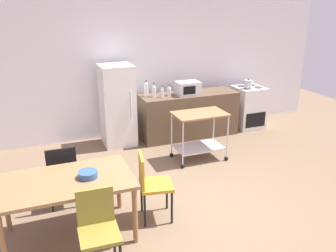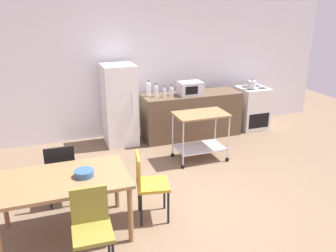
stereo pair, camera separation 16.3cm
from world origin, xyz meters
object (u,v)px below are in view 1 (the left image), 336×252
object	(u,v)px
chair_black	(62,171)
fruit_bowl	(88,174)
bottle_soy_sauce	(146,90)
stove_oven	(248,107)
kitchen_cart	(199,128)
dining_table	(66,186)
chair_olive	(98,227)
refrigerator	(117,106)
bottle_sparkling_water	(169,91)
bottle_soda	(154,91)
microwave	(188,88)
bottle_hot_sauce	(162,93)
kettle	(248,84)
chair_mustard	(151,182)

from	to	relation	value
chair_black	fruit_bowl	bearing A→B (deg)	108.06
bottle_soy_sauce	stove_oven	bearing A→B (deg)	-1.91
kitchen_cart	chair_black	bearing A→B (deg)	-163.41
dining_table	chair_olive	bearing A→B (deg)	-72.07
chair_olive	kitchen_cart	xyz separation A→B (m)	(2.17, 2.11, 0.05)
stove_oven	bottle_soy_sauce	size ratio (longest dim) A/B	2.98
refrigerator	bottle_sparkling_water	size ratio (longest dim) A/B	7.09
bottle_soda	microwave	world-z (taller)	bottle_soda
dining_table	bottle_soy_sauce	world-z (taller)	bottle_soy_sauce
chair_olive	bottle_soda	xyz separation A→B (m)	(1.74, 3.24, 0.49)
dining_table	kitchen_cart	size ratio (longest dim) A/B	1.65
bottle_sparkling_water	chair_olive	bearing A→B (deg)	-122.44
bottle_hot_sauce	fruit_bowl	bearing A→B (deg)	-126.42
kitchen_cart	dining_table	bearing A→B (deg)	-149.24
chair_black	bottle_soda	world-z (taller)	bottle_soda
chair_olive	kettle	distance (m)	4.96
kitchen_cart	bottle_sparkling_water	bearing A→B (deg)	96.88
stove_oven	bottle_hot_sauce	distance (m)	2.12
chair_olive	bottle_sparkling_water	world-z (taller)	bottle_sparkling_water
dining_table	chair_mustard	xyz separation A→B (m)	(1.02, 0.01, -0.15)
bottle_hot_sauce	fruit_bowl	distance (m)	3.12
dining_table	refrigerator	xyz separation A→B (m)	(1.25, 2.64, 0.10)
chair_olive	bottle_soy_sauce	size ratio (longest dim) A/B	2.88
bottle_hot_sauce	kettle	distance (m)	1.93
kitchen_cart	bottle_soda	distance (m)	1.29
kettle	bottle_sparkling_water	bearing A→B (deg)	177.93
refrigerator	fruit_bowl	distance (m)	2.85
chair_olive	microwave	size ratio (longest dim) A/B	1.93
fruit_bowl	kettle	distance (m)	4.53
kitchen_cart	bottle_hot_sauce	world-z (taller)	bottle_hot_sauce
microwave	fruit_bowl	world-z (taller)	microwave
dining_table	refrigerator	bearing A→B (deg)	64.69
bottle_soy_sauce	kettle	size ratio (longest dim) A/B	1.29
dining_table	chair_olive	world-z (taller)	chair_olive
chair_mustard	microwave	size ratio (longest dim) A/B	1.93
stove_oven	kitchen_cart	xyz separation A→B (m)	(-1.76, -1.13, 0.12)
kitchen_cart	kettle	size ratio (longest dim) A/B	3.80
chair_olive	fruit_bowl	xyz separation A→B (m)	(0.03, 0.65, 0.27)
bottle_sparkling_water	kettle	world-z (taller)	bottle_sparkling_water
kettle	chair_olive	bearing A→B (deg)	-140.47
microwave	kettle	distance (m)	1.40
bottle_soda	chair_mustard	bearing A→B (deg)	-110.26
dining_table	stove_oven	world-z (taller)	stove_oven
refrigerator	kitchen_cart	distance (m)	1.68
chair_mustard	kettle	distance (m)	3.91
chair_olive	chair_black	size ratio (longest dim) A/B	1.00
dining_table	kettle	world-z (taller)	kettle
dining_table	kettle	xyz separation A→B (m)	(4.03, 2.46, 0.33)
microwave	kitchen_cart	bearing A→B (deg)	-103.04
bottle_soy_sauce	kettle	xyz separation A→B (m)	(2.20, -0.18, -0.03)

